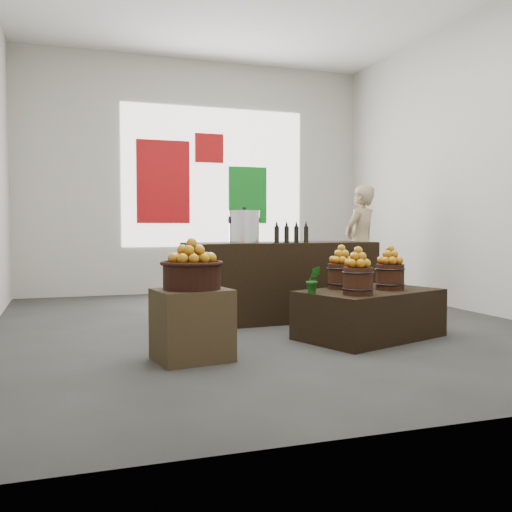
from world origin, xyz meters
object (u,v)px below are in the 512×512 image
object	(u,v)px
crate	(192,325)
counter	(281,281)
shopper	(360,243)
wicker_basket	(192,276)
display_table	(369,314)
stock_pot_left	(244,228)

from	to	relation	value
crate	counter	xyz separation A→B (m)	(1.48, 1.72, 0.17)
crate	shopper	world-z (taller)	shopper
wicker_basket	counter	xyz separation A→B (m)	(1.48, 1.72, -0.25)
display_table	stock_pot_left	world-z (taller)	stock_pot_left
stock_pot_left	wicker_basket	bearing A→B (deg)	-120.53
counter	shopper	distance (m)	2.25
crate	display_table	xyz separation A→B (m)	(1.94, 0.39, -0.06)
wicker_basket	shopper	bearing A→B (deg)	42.51
crate	wicker_basket	xyz separation A→B (m)	(0.00, 0.00, 0.42)
display_table	wicker_basket	bearing A→B (deg)	171.68
wicker_basket	stock_pot_left	bearing A→B (deg)	59.47
crate	wicker_basket	world-z (taller)	wicker_basket
counter	wicker_basket	bearing A→B (deg)	-133.47
wicker_basket	display_table	distance (m)	2.04
shopper	stock_pot_left	bearing A→B (deg)	1.79
stock_pot_left	counter	bearing A→B (deg)	2.82
display_table	stock_pot_left	xyz separation A→B (m)	(-0.94, 1.30, 0.89)
crate	stock_pot_left	xyz separation A→B (m)	(1.00, 1.70, 0.83)
crate	shopper	xyz separation A→B (m)	(3.28, 3.01, 0.58)
shopper	wicker_basket	bearing A→B (deg)	14.40
crate	counter	distance (m)	2.27
wicker_basket	stock_pot_left	distance (m)	2.01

